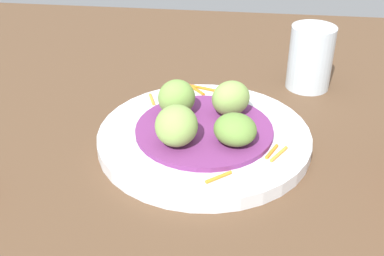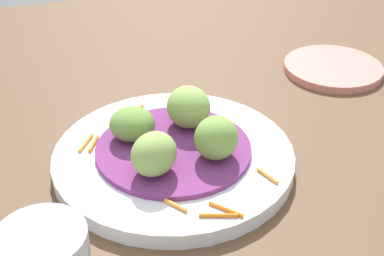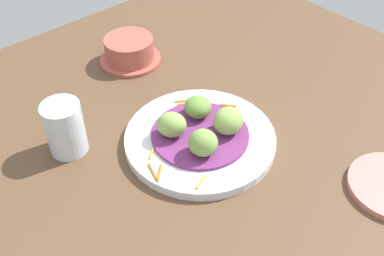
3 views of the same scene
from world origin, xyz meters
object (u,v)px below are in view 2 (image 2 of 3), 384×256
at_px(main_plate, 174,158).
at_px(side_plate_small, 333,68).
at_px(guac_scoop_left, 132,124).
at_px(guac_scoop_right, 216,138).
at_px(guac_scoop_center, 154,154).
at_px(guac_scoop_back, 190,107).

xyz_separation_m(main_plate, side_plate_small, (0.28, 0.16, -0.00)).
xyz_separation_m(guac_scoop_left, guac_scoop_right, (0.08, -0.06, 0.01)).
bearing_deg(guac_scoop_left, guac_scoop_right, -37.49).
height_order(guac_scoop_left, guac_scoop_center, guac_scoop_center).
distance_m(main_plate, guac_scoop_right, 0.06).
relative_size(guac_scoop_right, side_plate_small, 0.34).
height_order(guac_scoop_center, guac_scoop_back, guac_scoop_back).
bearing_deg(side_plate_small, guac_scoop_left, -158.46).
xyz_separation_m(guac_scoop_left, guac_scoop_center, (0.01, -0.07, 0.00)).
distance_m(guac_scoop_right, side_plate_small, 0.31).
bearing_deg(main_plate, guac_scoop_back, 52.51).
bearing_deg(side_plate_small, main_plate, -151.01).
relative_size(guac_scoop_left, guac_scoop_center, 1.00).
bearing_deg(main_plate, guac_scoop_right, -37.49).
height_order(guac_scoop_left, guac_scoop_right, guac_scoop_right).
relative_size(main_plate, guac_scoop_center, 5.20).
relative_size(main_plate, side_plate_small, 1.85).
bearing_deg(guac_scoop_left, side_plate_small, 21.54).
bearing_deg(guac_scoop_back, guac_scoop_right, -82.49).
xyz_separation_m(main_plate, guac_scoop_right, (0.04, -0.03, 0.04)).
xyz_separation_m(guac_scoop_left, guac_scoop_back, (0.07, 0.01, 0.01)).
bearing_deg(side_plate_small, guac_scoop_right, -142.63).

